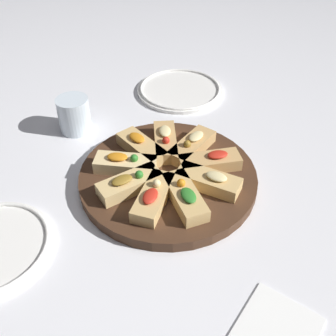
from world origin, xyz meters
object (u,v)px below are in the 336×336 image
serving_board (168,177)px  plate_right (180,89)px  water_glass (74,115)px  napkin_stack (275,332)px

serving_board → plate_right: 0.39m
water_glass → napkin_stack: (0.00, -0.68, -0.04)m
serving_board → water_glass: (-0.07, 0.30, 0.03)m
plate_right → serving_board: bearing=-131.5°
serving_board → napkin_stack: size_ratio=2.87×
water_glass → plate_right: bearing=-1.0°
serving_board → water_glass: water_glass is taller
water_glass → napkin_stack: bearing=-89.9°
serving_board → plate_right: bearing=48.5°
napkin_stack → serving_board: bearing=79.3°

